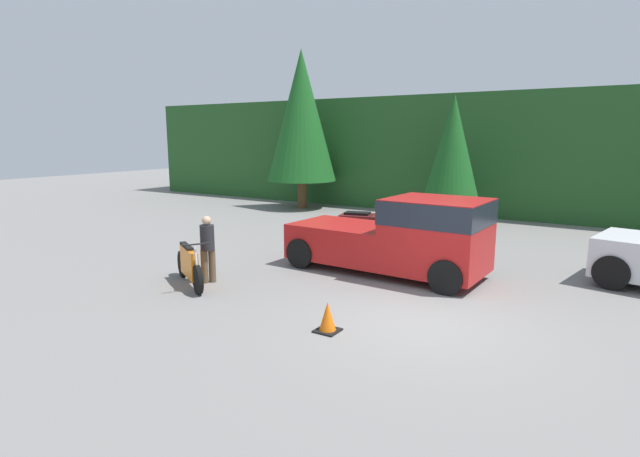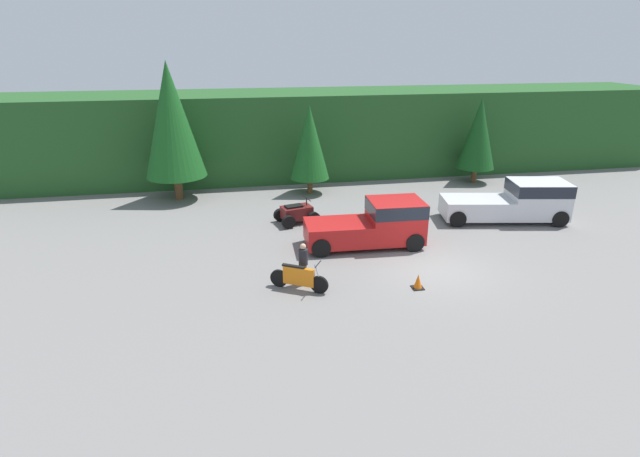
{
  "view_description": "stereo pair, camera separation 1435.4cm",
  "coord_description": "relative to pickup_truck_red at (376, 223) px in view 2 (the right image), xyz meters",
  "views": [
    {
      "loc": [
        3.19,
        -8.6,
        3.45
      ],
      "look_at": [
        -4.07,
        2.77,
        0.95
      ],
      "focal_mm": 28.0,
      "sensor_mm": 36.0,
      "label": 1
    },
    {
      "loc": [
        -7.68,
        -16.53,
        8.44
      ],
      "look_at": [
        -4.07,
        2.77,
        0.95
      ],
      "focal_mm": 28.0,
      "sensor_mm": 36.0,
      "label": 2
    }
  ],
  "objects": [
    {
      "name": "pickup_truck_second",
      "position": [
        7.69,
        1.77,
        0.0
      ],
      "size": [
        6.19,
        3.04,
        1.99
      ],
      "rotation": [
        0.0,
        0.0,
        -0.18
      ],
      "color": "silver",
      "rests_on": "ground_plane"
    },
    {
      "name": "dirt_bike",
      "position": [
        -3.89,
        -3.51,
        -0.57
      ],
      "size": [
        1.96,
        1.22,
        1.14
      ],
      "rotation": [
        0.0,
        0.0,
        -0.52
      ],
      "color": "black",
      "rests_on": "ground_plane"
    },
    {
      "name": "ground_plane",
      "position": [
        1.6,
        -2.8,
        -1.03
      ],
      "size": [
        80.0,
        80.0,
        0.0
      ],
      "primitive_type": "plane",
      "color": "slate"
    },
    {
      "name": "pickup_truck_red",
      "position": [
        0.0,
        0.0,
        0.0
      ],
      "size": [
        5.11,
        2.22,
        1.99
      ],
      "rotation": [
        0.0,
        0.0,
        -0.04
      ],
      "color": "red",
      "rests_on": "ground_plane"
    },
    {
      "name": "hillside_backdrop",
      "position": [
        1.6,
        13.2,
        1.6
      ],
      "size": [
        44.0,
        6.0,
        5.28
      ],
      "color": "#235123",
      "rests_on": "ground_plane"
    },
    {
      "name": "rider_person",
      "position": [
        -3.67,
        -3.12,
        -0.16
      ],
      "size": [
        0.46,
        0.46,
        1.61
      ],
      "rotation": [
        0.0,
        0.0,
        -0.59
      ],
      "color": "brown",
      "rests_on": "ground_plane"
    },
    {
      "name": "tree_mid_left",
      "position": [
        -1.53,
        8.24,
        1.93
      ],
      "size": [
        2.22,
        2.22,
        5.05
      ],
      "color": "brown",
      "rests_on": "ground_plane"
    },
    {
      "name": "quad_atv",
      "position": [
        -2.99,
        3.4,
        -0.55
      ],
      "size": [
        2.21,
        1.78,
        1.21
      ],
      "rotation": [
        0.0,
        0.0,
        0.25
      ],
      "color": "black",
      "rests_on": "ground_plane"
    },
    {
      "name": "traffic_cone",
      "position": [
        0.34,
        -4.18,
        -0.78
      ],
      "size": [
        0.42,
        0.42,
        0.55
      ],
      "color": "black",
      "rests_on": "ground_plane"
    },
    {
      "name": "tree_mid_right",
      "position": [
        8.95,
        8.7,
        2.0
      ],
      "size": [
        2.27,
        2.27,
        5.17
      ],
      "color": "brown",
      "rests_on": "ground_plane"
    },
    {
      "name": "tree_left",
      "position": [
        -8.93,
        8.45,
        3.34
      ],
      "size": [
        3.28,
        3.28,
        7.45
      ],
      "color": "brown",
      "rests_on": "ground_plane"
    }
  ]
}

